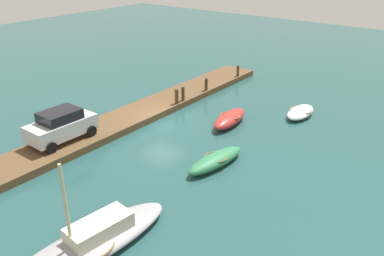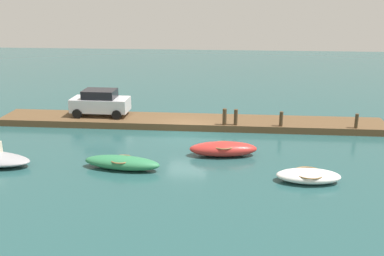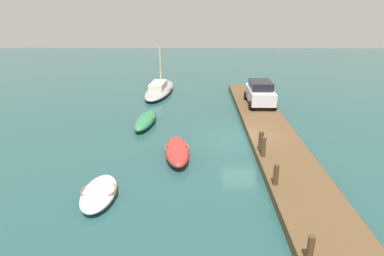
{
  "view_description": "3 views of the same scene",
  "coord_description": "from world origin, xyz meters",
  "px_view_note": "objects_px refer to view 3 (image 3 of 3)",
  "views": [
    {
      "loc": [
        18.28,
        16.62,
        10.73
      ],
      "look_at": [
        1.34,
        3.64,
        1.01
      ],
      "focal_mm": 37.91,
      "sensor_mm": 36.0,
      "label": 1
    },
    {
      "loc": [
        -2.69,
        26.3,
        8.55
      ],
      "look_at": [
        -0.53,
        2.45,
        1.09
      ],
      "focal_mm": 40.86,
      "sensor_mm": 36.0,
      "label": 2
    },
    {
      "loc": [
        -18.85,
        2.95,
        7.91
      ],
      "look_at": [
        0.58,
        3.1,
        0.6
      ],
      "focal_mm": 31.88,
      "sensor_mm": 36.0,
      "label": 3
    }
  ],
  "objects_px": {
    "sailboat_grey": "(159,89)",
    "mooring_post_east": "(261,141)",
    "rowboat_red": "(177,151)",
    "mooring_post_west": "(310,249)",
    "mooring_post_mid_west": "(276,175)",
    "rowboat_white": "(99,193)",
    "parked_car": "(260,93)",
    "rowboat_green": "(146,120)",
    "mooring_post_mid_east": "(263,147)"
  },
  "relations": [
    {
      "from": "sailboat_grey",
      "to": "mooring_post_west",
      "type": "height_order",
      "value": "sailboat_grey"
    },
    {
      "from": "sailboat_grey",
      "to": "mooring_post_east",
      "type": "xyz_separation_m",
      "value": [
        -13.33,
        -6.66,
        0.56
      ]
    },
    {
      "from": "mooring_post_west",
      "to": "mooring_post_mid_east",
      "type": "height_order",
      "value": "mooring_post_mid_east"
    },
    {
      "from": "rowboat_green",
      "to": "mooring_post_east",
      "type": "xyz_separation_m",
      "value": [
        -5.02,
        -6.77,
        0.62
      ]
    },
    {
      "from": "mooring_post_mid_west",
      "to": "mooring_post_mid_east",
      "type": "relative_size",
      "value": 0.92
    },
    {
      "from": "sailboat_grey",
      "to": "rowboat_white",
      "type": "relative_size",
      "value": 2.5
    },
    {
      "from": "mooring_post_mid_west",
      "to": "mooring_post_mid_east",
      "type": "height_order",
      "value": "mooring_post_mid_east"
    },
    {
      "from": "rowboat_white",
      "to": "mooring_post_west",
      "type": "height_order",
      "value": "mooring_post_west"
    },
    {
      "from": "mooring_post_west",
      "to": "mooring_post_east",
      "type": "relative_size",
      "value": 0.88
    },
    {
      "from": "rowboat_red",
      "to": "mooring_post_west",
      "type": "distance_m",
      "value": 9.3
    },
    {
      "from": "sailboat_grey",
      "to": "mooring_post_mid_west",
      "type": "distance_m",
      "value": 18.17
    },
    {
      "from": "mooring_post_east",
      "to": "parked_car",
      "type": "distance_m",
      "value": 8.65
    },
    {
      "from": "mooring_post_mid_west",
      "to": "parked_car",
      "type": "height_order",
      "value": "parked_car"
    },
    {
      "from": "rowboat_green",
      "to": "mooring_post_mid_west",
      "type": "height_order",
      "value": "mooring_post_mid_west"
    },
    {
      "from": "rowboat_white",
      "to": "mooring_post_mid_east",
      "type": "relative_size",
      "value": 2.97
    },
    {
      "from": "mooring_post_mid_east",
      "to": "parked_car",
      "type": "relative_size",
      "value": 0.26
    },
    {
      "from": "sailboat_grey",
      "to": "mooring_post_west",
      "type": "xyz_separation_m",
      "value": [
        -21.52,
        -6.66,
        0.5
      ]
    },
    {
      "from": "sailboat_grey",
      "to": "rowboat_green",
      "type": "relative_size",
      "value": 1.87
    },
    {
      "from": "mooring_post_west",
      "to": "parked_car",
      "type": "bearing_deg",
      "value": -5.01
    },
    {
      "from": "rowboat_green",
      "to": "mooring_post_mid_west",
      "type": "relative_size",
      "value": 4.3
    },
    {
      "from": "rowboat_red",
      "to": "mooring_post_west",
      "type": "height_order",
      "value": "mooring_post_west"
    },
    {
      "from": "sailboat_grey",
      "to": "rowboat_red",
      "type": "height_order",
      "value": "sailboat_grey"
    },
    {
      "from": "rowboat_red",
      "to": "parked_car",
      "type": "relative_size",
      "value": 0.98
    },
    {
      "from": "rowboat_green",
      "to": "mooring_post_mid_west",
      "type": "bearing_deg",
      "value": -134.78
    },
    {
      "from": "mooring_post_mid_west",
      "to": "rowboat_red",
      "type": "bearing_deg",
      "value": 51.31
    },
    {
      "from": "mooring_post_mid_east",
      "to": "mooring_post_east",
      "type": "relative_size",
      "value": 0.98
    },
    {
      "from": "rowboat_red",
      "to": "parked_car",
      "type": "distance_m",
      "value": 10.42
    },
    {
      "from": "parked_car",
      "to": "rowboat_white",
      "type": "bearing_deg",
      "value": 145.21
    },
    {
      "from": "mooring_post_mid_west",
      "to": "rowboat_green",
      "type": "bearing_deg",
      "value": 38.27
    },
    {
      "from": "rowboat_white",
      "to": "mooring_post_mid_west",
      "type": "xyz_separation_m",
      "value": [
        0.53,
        -7.51,
        0.61
      ]
    },
    {
      "from": "rowboat_green",
      "to": "parked_car",
      "type": "bearing_deg",
      "value": -60.04
    },
    {
      "from": "rowboat_white",
      "to": "mooring_post_west",
      "type": "relative_size",
      "value": 3.31
    },
    {
      "from": "sailboat_grey",
      "to": "parked_car",
      "type": "distance_m",
      "value": 9.49
    },
    {
      "from": "sailboat_grey",
      "to": "mooring_post_mid_east",
      "type": "xyz_separation_m",
      "value": [
        -14.04,
        -6.66,
        0.55
      ]
    },
    {
      "from": "rowboat_green",
      "to": "sailboat_grey",
      "type": "bearing_deg",
      "value": 6.15
    },
    {
      "from": "rowboat_green",
      "to": "mooring_post_west",
      "type": "height_order",
      "value": "mooring_post_west"
    },
    {
      "from": "rowboat_red",
      "to": "mooring_post_east",
      "type": "xyz_separation_m",
      "value": [
        0.02,
        -4.42,
        0.56
      ]
    },
    {
      "from": "rowboat_green",
      "to": "mooring_post_mid_east",
      "type": "xyz_separation_m",
      "value": [
        -5.73,
        -6.77,
        0.6
      ]
    },
    {
      "from": "mooring_post_mid_east",
      "to": "parked_car",
      "type": "xyz_separation_m",
      "value": [
        9.23,
        -1.46,
        0.41
      ]
    },
    {
      "from": "rowboat_red",
      "to": "mooring_post_mid_east",
      "type": "bearing_deg",
      "value": -104.71
    },
    {
      "from": "rowboat_red",
      "to": "parked_car",
      "type": "height_order",
      "value": "parked_car"
    },
    {
      "from": "rowboat_white",
      "to": "rowboat_red",
      "type": "height_order",
      "value": "rowboat_red"
    },
    {
      "from": "mooring_post_mid_west",
      "to": "parked_car",
      "type": "bearing_deg",
      "value": -6.91
    },
    {
      "from": "sailboat_grey",
      "to": "rowboat_green",
      "type": "bearing_deg",
      "value": -174.43
    },
    {
      "from": "parked_car",
      "to": "mooring_post_mid_east",
      "type": "bearing_deg",
      "value": 171.63
    },
    {
      "from": "sailboat_grey",
      "to": "mooring_post_east",
      "type": "bearing_deg",
      "value": -147.09
    },
    {
      "from": "parked_car",
      "to": "mooring_post_mid_west",
      "type": "bearing_deg",
      "value": 173.74
    },
    {
      "from": "mooring_post_mid_west",
      "to": "mooring_post_west",
      "type": "bearing_deg",
      "value": 180.0
    },
    {
      "from": "rowboat_white",
      "to": "rowboat_green",
      "type": "relative_size",
      "value": 0.75
    },
    {
      "from": "sailboat_grey",
      "to": "mooring_post_mid_west",
      "type": "bearing_deg",
      "value": -152.12
    }
  ]
}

